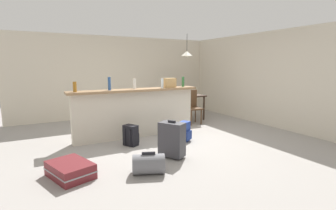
# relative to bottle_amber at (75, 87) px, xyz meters

# --- Properties ---
(ground_plane) EXTENTS (13.00, 13.00, 0.05)m
(ground_plane) POSITION_rel_bottle_amber_xyz_m (1.80, -0.45, -1.22)
(ground_plane) COLOR gray
(wall_back) EXTENTS (6.60, 0.10, 2.50)m
(wall_back) POSITION_rel_bottle_amber_xyz_m (1.80, 2.60, 0.06)
(wall_back) COLOR beige
(wall_back) RESTS_ON ground_plane
(wall_right) EXTENTS (0.10, 6.00, 2.50)m
(wall_right) POSITION_rel_bottle_amber_xyz_m (4.85, -0.15, 0.06)
(wall_right) COLOR beige
(wall_right) RESTS_ON ground_plane
(partition_half_wall) EXTENTS (2.80, 0.20, 1.04)m
(partition_half_wall) POSITION_rel_bottle_amber_xyz_m (1.30, 0.02, -0.67)
(partition_half_wall) COLOR beige
(partition_half_wall) RESTS_ON ground_plane
(bar_countertop) EXTENTS (2.96, 0.40, 0.05)m
(bar_countertop) POSITION_rel_bottle_amber_xyz_m (1.30, 0.02, -0.13)
(bar_countertop) COLOR #93704C
(bar_countertop) RESTS_ON partition_half_wall
(bottle_amber) EXTENTS (0.07, 0.07, 0.20)m
(bottle_amber) POSITION_rel_bottle_amber_xyz_m (0.00, 0.00, 0.00)
(bottle_amber) COLOR #9E661E
(bottle_amber) RESTS_ON bar_countertop
(bottle_blue) EXTENTS (0.06, 0.06, 0.28)m
(bottle_blue) POSITION_rel_bottle_amber_xyz_m (0.70, 0.01, 0.04)
(bottle_blue) COLOR #284C89
(bottle_blue) RESTS_ON bar_countertop
(bottle_white) EXTENTS (0.07, 0.07, 0.23)m
(bottle_white) POSITION_rel_bottle_amber_xyz_m (1.29, 0.08, 0.01)
(bottle_white) COLOR silver
(bottle_white) RESTS_ON bar_countertop
(bottle_clear) EXTENTS (0.06, 0.06, 0.22)m
(bottle_clear) POSITION_rel_bottle_amber_xyz_m (1.92, -0.06, 0.01)
(bottle_clear) COLOR silver
(bottle_clear) RESTS_ON bar_countertop
(bottle_green) EXTENTS (0.06, 0.06, 0.24)m
(bottle_green) POSITION_rel_bottle_amber_xyz_m (2.56, 0.07, 0.02)
(bottle_green) COLOR #2D6B38
(bottle_green) RESTS_ON bar_countertop
(grocery_bag) EXTENTS (0.26, 0.18, 0.22)m
(grocery_bag) POSITION_rel_bottle_amber_xyz_m (2.16, 0.01, 0.01)
(grocery_bag) COLOR tan
(grocery_bag) RESTS_ON bar_countertop
(dining_table) EXTENTS (1.10, 0.80, 0.74)m
(dining_table) POSITION_rel_bottle_amber_xyz_m (3.22, 1.08, -0.55)
(dining_table) COLOR #332319
(dining_table) RESTS_ON ground_plane
(dining_chair_near_partition) EXTENTS (0.43, 0.43, 0.93)m
(dining_chair_near_partition) POSITION_rel_bottle_amber_xyz_m (3.16, 0.56, -0.68)
(dining_chair_near_partition) COLOR #4C331E
(dining_chair_near_partition) RESTS_ON ground_plane
(dining_chair_far_side) EXTENTS (0.40, 0.40, 0.93)m
(dining_chair_far_side) POSITION_rel_bottle_amber_xyz_m (3.26, 1.63, -0.68)
(dining_chair_far_side) COLOR #4C331E
(dining_chair_far_side) RESTS_ON ground_plane
(pendant_lamp) EXTENTS (0.34, 0.34, 0.67)m
(pendant_lamp) POSITION_rel_bottle_amber_xyz_m (3.28, 1.04, 0.75)
(pendant_lamp) COLOR black
(suitcase_flat_maroon) EXTENTS (0.69, 0.89, 0.22)m
(suitcase_flat_maroon) POSITION_rel_bottle_amber_xyz_m (-0.35, -1.52, -1.08)
(suitcase_flat_maroon) COLOR maroon
(suitcase_flat_maroon) RESTS_ON ground_plane
(suitcase_upright_charcoal) EXTENTS (0.43, 0.50, 0.67)m
(suitcase_upright_charcoal) POSITION_rel_bottle_amber_xyz_m (1.35, -1.53, -0.86)
(suitcase_upright_charcoal) COLOR #38383D
(suitcase_upright_charcoal) RESTS_ON ground_plane
(duffel_bag_grey) EXTENTS (0.56, 0.46, 0.34)m
(duffel_bag_grey) POSITION_rel_bottle_amber_xyz_m (0.71, -1.96, -1.04)
(duffel_bag_grey) COLOR slate
(duffel_bag_grey) RESTS_ON ground_plane
(backpack_blue) EXTENTS (0.33, 0.32, 0.42)m
(backpack_blue) POSITION_rel_bottle_amber_xyz_m (2.06, -0.80, -0.99)
(backpack_blue) COLOR #233D93
(backpack_blue) RESTS_ON ground_plane
(backpack_black) EXTENTS (0.32, 0.33, 0.42)m
(backpack_black) POSITION_rel_bottle_amber_xyz_m (0.96, -0.53, -0.99)
(backpack_black) COLOR black
(backpack_black) RESTS_ON ground_plane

